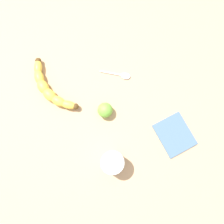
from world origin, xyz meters
The scene contains 6 objects.
wooden_tabletop centered at (0.00, 0.00, 1.50)cm, with size 120.00×120.00×3.00cm, color tan.
banana centered at (-17.57, -16.64, 4.84)cm, with size 23.32×11.08×3.68cm.
smoothie_glass centered at (14.19, -6.50, 7.15)cm, with size 7.11×7.11×8.68cm.
lime_fruit centered at (-2.57, -1.84, 5.58)cm, with size 5.16×5.16×5.16cm, color #75C142.
teaspoon centered at (-11.97, 9.44, 3.40)cm, with size 7.66×9.97×0.80cm.
folded_napkin centered at (14.40, 16.67, 3.30)cm, with size 12.64×10.80×0.60cm, color slate.
Camera 1 is at (12.41, -5.86, 79.58)cm, focal length 35.80 mm.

